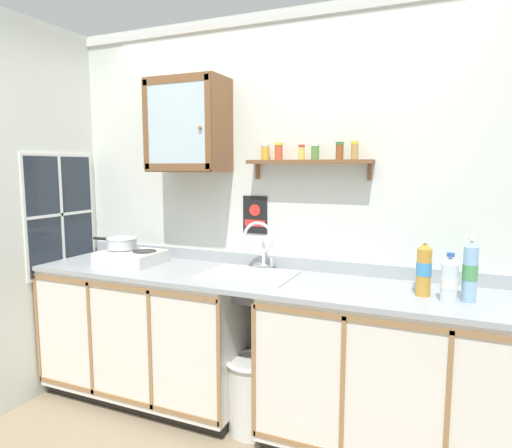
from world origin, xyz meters
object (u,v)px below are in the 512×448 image
(bottle_water_clear_2, at_px, (449,280))
(sink, at_px, (250,278))
(bottle_detergent_teal_3, at_px, (424,268))
(warning_sign, at_px, (255,215))
(trash_bin, at_px, (252,393))
(bottle_juice_amber_1, at_px, (424,269))
(wall_cabinet, at_px, (188,126))
(saucepan, at_px, (122,243))
(bottle_water_blue_0, at_px, (470,271))
(hot_plate_stove, at_px, (131,257))

(bottle_water_clear_2, bearing_deg, sink, 174.40)
(bottle_detergent_teal_3, xyz_separation_m, warning_sign, (-1.09, 0.19, 0.22))
(trash_bin, bearing_deg, bottle_juice_amber_1, 5.76)
(bottle_juice_amber_1, distance_m, wall_cabinet, 1.73)
(sink, relative_size, bottle_juice_amber_1, 1.83)
(bottle_water_clear_2, xyz_separation_m, bottle_detergent_teal_3, (-0.13, 0.18, 0.01))
(bottle_water_clear_2, bearing_deg, saucepan, 176.91)
(saucepan, bearing_deg, bottle_water_blue_0, -1.82)
(saucepan, height_order, bottle_water_clear_2, bottle_water_clear_2)
(saucepan, xyz_separation_m, wall_cabinet, (0.50, 0.12, 0.81))
(saucepan, xyz_separation_m, warning_sign, (0.92, 0.26, 0.21))
(hot_plate_stove, relative_size, bottle_juice_amber_1, 1.35)
(hot_plate_stove, xyz_separation_m, warning_sign, (0.82, 0.29, 0.30))
(trash_bin, bearing_deg, bottle_water_blue_0, 3.72)
(saucepan, xyz_separation_m, trash_bin, (1.08, -0.15, -0.83))
(hot_plate_stove, height_order, wall_cabinet, wall_cabinet)
(sink, height_order, bottle_water_clear_2, sink)
(bottle_water_blue_0, height_order, warning_sign, warning_sign)
(wall_cabinet, bearing_deg, trash_bin, -24.51)
(sink, relative_size, bottle_water_clear_2, 2.22)
(saucepan, distance_m, bottle_water_clear_2, 2.15)
(sink, bearing_deg, hot_plate_stove, -178.65)
(wall_cabinet, relative_size, warning_sign, 2.41)
(bottle_detergent_teal_3, distance_m, warning_sign, 1.13)
(warning_sign, xyz_separation_m, trash_bin, (0.16, -0.41, -1.05))
(wall_cabinet, xyz_separation_m, warning_sign, (0.42, 0.15, -0.60))
(hot_plate_stove, distance_m, trash_bin, 1.23)
(bottle_water_blue_0, height_order, trash_bin, bottle_water_blue_0)
(wall_cabinet, xyz_separation_m, trash_bin, (0.58, -0.26, -1.64))
(bottle_detergent_teal_3, bearing_deg, sink, -175.90)
(hot_plate_stove, height_order, warning_sign, warning_sign)
(bottle_detergent_teal_3, height_order, trash_bin, bottle_detergent_teal_3)
(warning_sign, relative_size, trash_bin, 0.56)
(wall_cabinet, bearing_deg, bottle_water_blue_0, -6.18)
(sink, distance_m, bottle_water_clear_2, 1.15)
(bottle_water_clear_2, bearing_deg, hot_plate_stove, 177.46)
(bottle_water_blue_0, bearing_deg, warning_sign, 165.78)
(bottle_water_clear_2, height_order, bottle_detergent_teal_3, bottle_detergent_teal_3)
(saucepan, relative_size, bottle_water_clear_2, 1.42)
(sink, height_order, bottle_detergent_teal_3, sink)
(bottle_water_blue_0, bearing_deg, wall_cabinet, 173.82)
(wall_cabinet, distance_m, warning_sign, 0.75)
(sink, xyz_separation_m, bottle_water_clear_2, (1.14, -0.11, 0.13))
(saucepan, height_order, bottle_water_blue_0, bottle_water_blue_0)
(bottle_juice_amber_1, bearing_deg, saucepan, 178.55)
(warning_sign, bearing_deg, wall_cabinet, -161.00)
(bottle_water_blue_0, relative_size, bottle_detergent_teal_3, 1.19)
(bottle_water_blue_0, bearing_deg, bottle_juice_amber_1, 174.77)
(sink, distance_m, bottle_detergent_teal_3, 1.02)
(saucepan, bearing_deg, wall_cabinet, 13.25)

